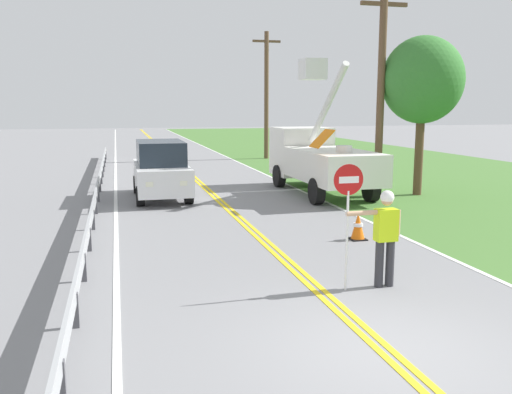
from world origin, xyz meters
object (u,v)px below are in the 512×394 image
(utility_bucket_truck, at_px, (318,157))
(traffic_cone_lead, at_px, (358,227))
(stop_sign_paddle, at_px, (348,199))
(flagger_worker, at_px, (385,232))
(oncoming_suv_nearest, at_px, (161,170))
(utility_pole_mid, at_px, (266,93))
(roadside_tree_verge, at_px, (423,81))
(utility_pole_near, at_px, (381,89))

(utility_bucket_truck, height_order, traffic_cone_lead, utility_bucket_truck)
(stop_sign_paddle, bearing_deg, flagger_worker, 0.70)
(oncoming_suv_nearest, xyz_separation_m, utility_pole_mid, (7.85, 13.87, 3.10))
(flagger_worker, relative_size, roadside_tree_verge, 0.31)
(utility_pole_near, distance_m, traffic_cone_lead, 7.99)
(traffic_cone_lead, xyz_separation_m, roadside_tree_verge, (5.23, 5.95, 3.93))
(flagger_worker, bearing_deg, stop_sign_paddle, -179.30)
(utility_bucket_truck, xyz_separation_m, utility_pole_near, (1.88, -1.38, 2.55))
(utility_pole_mid, xyz_separation_m, roadside_tree_verge, (1.69, -15.51, 0.11))
(flagger_worker, height_order, roadside_tree_verge, roadside_tree_verge)
(utility_pole_mid, bearing_deg, traffic_cone_lead, -99.37)
(roadside_tree_verge, bearing_deg, utility_bucket_truck, 155.78)
(utility_bucket_truck, distance_m, traffic_cone_lead, 7.79)
(roadside_tree_verge, bearing_deg, utility_pole_near, 173.66)
(stop_sign_paddle, distance_m, oncoming_suv_nearest, 11.34)
(oncoming_suv_nearest, bearing_deg, utility_pole_near, -10.41)
(flagger_worker, bearing_deg, oncoming_suv_nearest, 106.25)
(utility_bucket_truck, xyz_separation_m, roadside_tree_verge, (3.47, -1.56, 2.87))
(stop_sign_paddle, bearing_deg, utility_pole_near, 60.19)
(utility_pole_mid, bearing_deg, utility_bucket_truck, -97.29)
(flagger_worker, relative_size, utility_pole_mid, 0.23)
(utility_pole_mid, bearing_deg, stop_sign_paddle, -102.21)
(flagger_worker, xyz_separation_m, roadside_tree_verge, (6.31, 9.41, 3.22))
(flagger_worker, distance_m, oncoming_suv_nearest, 11.50)
(utility_bucket_truck, bearing_deg, utility_pole_mid, 82.71)
(utility_bucket_truck, distance_m, utility_pole_near, 3.46)
(stop_sign_paddle, relative_size, roadside_tree_verge, 0.39)
(utility_bucket_truck, relative_size, roadside_tree_verge, 1.16)
(flagger_worker, bearing_deg, traffic_cone_lead, 72.57)
(traffic_cone_lead, bearing_deg, utility_bucket_truck, 76.83)
(utility_pole_near, bearing_deg, utility_pole_mid, 90.38)
(flagger_worker, bearing_deg, roadside_tree_verge, 56.13)
(utility_bucket_truck, height_order, utility_pole_mid, utility_pole_mid)
(utility_bucket_truck, distance_m, oncoming_suv_nearest, 6.07)
(stop_sign_paddle, bearing_deg, traffic_cone_lead, 61.85)
(roadside_tree_verge, bearing_deg, utility_pole_mid, 96.21)
(utility_pole_near, relative_size, roadside_tree_verge, 1.28)
(flagger_worker, distance_m, traffic_cone_lead, 3.69)
(flagger_worker, height_order, traffic_cone_lead, flagger_worker)
(stop_sign_paddle, relative_size, utility_bucket_truck, 0.34)
(flagger_worker, distance_m, utility_pole_mid, 25.53)
(stop_sign_paddle, distance_m, utility_pole_near, 11.28)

